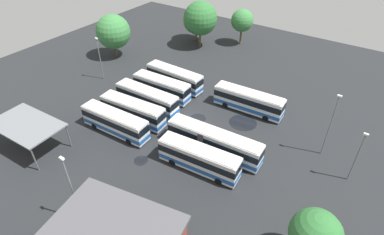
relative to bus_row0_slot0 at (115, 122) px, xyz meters
The scene contains 22 objects.
ground_plane 10.82m from the bus_row0_slot0, 49.85° to the left, with size 92.41×92.41×0.00m, color black.
bus_row0_slot0 is the anchor object (origin of this frame).
bus_row0_slot1 3.69m from the bus_row0_slot0, 88.04° to the left, with size 11.09×3.34×3.58m.
bus_row0_slot2 7.62m from the bus_row0_slot0, 92.85° to the left, with size 11.40×2.74×3.58m.
bus_row0_slot3 11.75m from the bus_row0_slot0, 92.93° to the left, with size 10.69×3.00×3.58m.
bus_row0_slot4 15.75m from the bus_row0_slot0, 93.03° to the left, with size 11.24×2.70×3.58m.
bus_row1_slot0 14.50m from the bus_row0_slot0, ahead, with size 11.14×3.43×3.58m.
bus_row1_slot1 15.02m from the bus_row0_slot0, 17.54° to the left, with size 13.77×3.23×3.58m.
bus_row1_slot4 21.40m from the bus_row0_slot0, 49.80° to the left, with size 11.63×3.05×3.58m.
maintenance_shelter 11.84m from the bus_row0_slot0, 130.10° to the right, with size 10.19×6.52×3.97m.
lamp_post_mid_lot 29.97m from the bus_row0_slot0, 25.31° to the left, with size 0.56×0.28×9.55m.
lamp_post_far_corner 15.94m from the bus_row0_slot0, 58.74° to the right, with size 0.56×0.28×9.54m.
lamp_post_near_entrance 32.68m from the bus_row0_slot0, 17.41° to the left, with size 0.56×0.28×7.48m.
lamp_post_by_building 17.55m from the bus_row0_slot0, 143.56° to the left, with size 0.56×0.28×8.29m.
tree_northwest 37.57m from the bus_row0_slot0, 105.14° to the left, with size 6.05×6.05×7.84m.
tree_north_edge 30.60m from the bus_row0_slot0, ahead, with size 4.86×4.86×7.04m.
tree_east_edge 34.63m from the bus_row0_slot0, 101.67° to the left, with size 7.44×7.44×10.30m.
tree_south_edge 40.33m from the bus_row0_slot0, 89.85° to the left, with size 5.05×5.05×8.15m.
tree_northeast 27.18m from the bus_row0_slot0, 135.28° to the left, with size 7.12×7.12×9.11m.
puddle_front_lane 12.97m from the bus_row0_slot0, 50.09° to the left, with size 2.59×2.59×0.01m, color black.
puddle_back_corner 19.67m from the bus_row0_slot0, 41.24° to the left, with size 4.38×4.38×0.01m, color black.
puddle_between_rows 7.86m from the bus_row0_slot0, 19.81° to the right, with size 1.96×1.96×0.01m, color black.
Camera 1 is at (23.42, -32.21, 30.02)m, focal length 29.35 mm.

